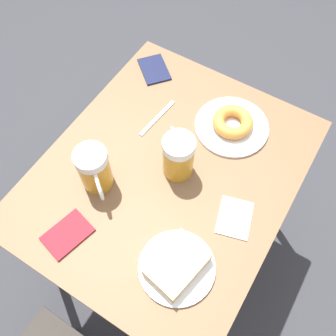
{
  "coord_description": "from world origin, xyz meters",
  "views": [
    {
      "loc": [
        -0.28,
        0.46,
        1.7
      ],
      "look_at": [
        0.0,
        0.0,
        0.74
      ],
      "focal_mm": 40.0,
      "sensor_mm": 36.0,
      "label": 1
    }
  ],
  "objects_px": {
    "beer_mug_center": "(178,156)",
    "beer_mug_left": "(95,170)",
    "plate_with_donut": "(232,124)",
    "fork": "(157,118)",
    "napkin_folded": "(235,218)",
    "plate_with_cake": "(177,266)",
    "passport_near_edge": "(67,234)",
    "passport_far_edge": "(154,69)"
  },
  "relations": [
    {
      "from": "plate_with_donut",
      "to": "beer_mug_left",
      "type": "relative_size",
      "value": 1.57
    },
    {
      "from": "plate_with_cake",
      "to": "fork",
      "type": "bearing_deg",
      "value": -51.55
    },
    {
      "from": "beer_mug_center",
      "to": "passport_far_edge",
      "type": "height_order",
      "value": "beer_mug_center"
    },
    {
      "from": "beer_mug_left",
      "to": "napkin_folded",
      "type": "relative_size",
      "value": 1.1
    },
    {
      "from": "beer_mug_center",
      "to": "napkin_folded",
      "type": "relative_size",
      "value": 1.1
    },
    {
      "from": "beer_mug_center",
      "to": "fork",
      "type": "distance_m",
      "value": 0.21
    },
    {
      "from": "plate_with_cake",
      "to": "beer_mug_left",
      "type": "distance_m",
      "value": 0.34
    },
    {
      "from": "plate_with_cake",
      "to": "beer_mug_center",
      "type": "height_order",
      "value": "beer_mug_center"
    },
    {
      "from": "plate_with_cake",
      "to": "napkin_folded",
      "type": "distance_m",
      "value": 0.21
    },
    {
      "from": "napkin_folded",
      "to": "plate_with_donut",
      "type": "bearing_deg",
      "value": -61.53
    },
    {
      "from": "beer_mug_center",
      "to": "plate_with_cake",
      "type": "bearing_deg",
      "value": 120.64
    },
    {
      "from": "beer_mug_center",
      "to": "fork",
      "type": "xyz_separation_m",
      "value": [
        0.15,
        -0.13,
        -0.07
      ]
    },
    {
      "from": "plate_with_donut",
      "to": "fork",
      "type": "bearing_deg",
      "value": 23.09
    },
    {
      "from": "napkin_folded",
      "to": "fork",
      "type": "xyz_separation_m",
      "value": [
        0.37,
        -0.18,
        -0.0
      ]
    },
    {
      "from": "fork",
      "to": "passport_far_edge",
      "type": "height_order",
      "value": "passport_far_edge"
    },
    {
      "from": "beer_mug_center",
      "to": "beer_mug_left",
      "type": "bearing_deg",
      "value": 42.83
    },
    {
      "from": "plate_with_donut",
      "to": "napkin_folded",
      "type": "bearing_deg",
      "value": 118.47
    },
    {
      "from": "plate_with_cake",
      "to": "beer_mug_center",
      "type": "relative_size",
      "value": 1.34
    },
    {
      "from": "fork",
      "to": "passport_far_edge",
      "type": "distance_m",
      "value": 0.21
    },
    {
      "from": "plate_with_donut",
      "to": "fork",
      "type": "relative_size",
      "value": 1.37
    },
    {
      "from": "napkin_folded",
      "to": "beer_mug_center",
      "type": "bearing_deg",
      "value": -13.54
    },
    {
      "from": "passport_far_edge",
      "to": "beer_mug_center",
      "type": "bearing_deg",
      "value": 132.59
    },
    {
      "from": "napkin_folded",
      "to": "passport_far_edge",
      "type": "distance_m",
      "value": 0.6
    },
    {
      "from": "beer_mug_center",
      "to": "passport_near_edge",
      "type": "height_order",
      "value": "beer_mug_center"
    },
    {
      "from": "plate_with_cake",
      "to": "plate_with_donut",
      "type": "height_order",
      "value": "plate_with_cake"
    },
    {
      "from": "beer_mug_left",
      "to": "passport_near_edge",
      "type": "distance_m",
      "value": 0.19
    },
    {
      "from": "napkin_folded",
      "to": "passport_far_edge",
      "type": "relative_size",
      "value": 0.88
    },
    {
      "from": "beer_mug_left",
      "to": "beer_mug_center",
      "type": "height_order",
      "value": "same"
    },
    {
      "from": "passport_far_edge",
      "to": "plate_with_donut",
      "type": "bearing_deg",
      "value": 167.17
    },
    {
      "from": "fork",
      "to": "passport_near_edge",
      "type": "bearing_deg",
      "value": 90.44
    },
    {
      "from": "beer_mug_center",
      "to": "passport_near_edge",
      "type": "distance_m",
      "value": 0.37
    },
    {
      "from": "passport_near_edge",
      "to": "passport_far_edge",
      "type": "height_order",
      "value": "same"
    },
    {
      "from": "plate_with_donut",
      "to": "passport_near_edge",
      "type": "relative_size",
      "value": 1.63
    },
    {
      "from": "passport_near_edge",
      "to": "passport_far_edge",
      "type": "xyz_separation_m",
      "value": [
        0.13,
        -0.63,
        0.0
      ]
    },
    {
      "from": "plate_with_donut",
      "to": "beer_mug_left",
      "type": "distance_m",
      "value": 0.45
    },
    {
      "from": "plate_with_cake",
      "to": "beer_mug_left",
      "type": "height_order",
      "value": "beer_mug_left"
    },
    {
      "from": "beer_mug_left",
      "to": "passport_near_edge",
      "type": "bearing_deg",
      "value": 98.02
    },
    {
      "from": "napkin_folded",
      "to": "fork",
      "type": "distance_m",
      "value": 0.41
    },
    {
      "from": "plate_with_donut",
      "to": "passport_near_edge",
      "type": "xyz_separation_m",
      "value": [
        0.22,
        0.55,
        -0.01
      ]
    },
    {
      "from": "fork",
      "to": "napkin_folded",
      "type": "bearing_deg",
      "value": 154.12
    },
    {
      "from": "plate_with_donut",
      "to": "napkin_folded",
      "type": "xyz_separation_m",
      "value": [
        -0.15,
        0.27,
        -0.01
      ]
    },
    {
      "from": "plate_with_donut",
      "to": "passport_far_edge",
      "type": "height_order",
      "value": "plate_with_donut"
    }
  ]
}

